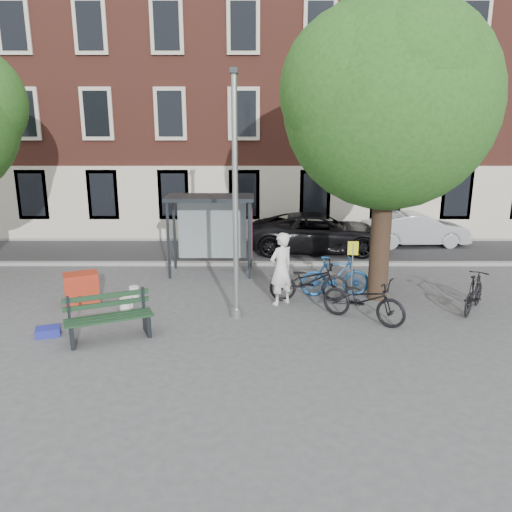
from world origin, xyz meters
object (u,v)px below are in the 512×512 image
Objects in this scene: bike_a at (309,281)px; bike_c at (363,299)px; lamppost at (235,211)px; bus_shelter at (222,217)px; painter at (281,269)px; notice_sign at (352,259)px; bench at (109,319)px; red_stand at (82,289)px; bike_d at (474,292)px; bike_b at (335,276)px; car_dark at (319,232)px; car_silver at (416,229)px.

bike_a is 1.96m from bike_c.
lamppost is 2.14× the size of bus_shelter.
notice_sign is (2.01, 0.34, 0.19)m from painter.
painter is at bearing 92.79° from bike_c.
bike_c is at bearing -13.47° from bench.
bench is 2.29× the size of red_stand.
bench is 9.39m from bike_d.
bike_b is 5.45m from car_dark.
bike_b is 7.73m from car_silver.
notice_sign is (6.12, 2.68, 0.74)m from bench.
car_silver is at bearing 27.09° from bus_shelter.
notice_sign is (-3.10, 0.91, 0.67)m from bike_d.
bike_a is 8.52m from car_silver.
bike_a is 6.33m from red_stand.
painter is 0.95m from bike_a.
bike_c is 2.47× the size of red_stand.
bus_shelter is at bearing 7.80° from bike_d.
red_stand is (-4.32, 0.95, -2.33)m from lamppost.
lamppost reaches higher than notice_sign.
bike_b is 1.97m from bike_c.
lamppost is at bearing 39.66° from bike_d.
bike_d is at bearing 136.10° from painter.
bench is 1.20× the size of notice_sign.
bike_a reaches higher than bike_c.
bike_c is (6.12, 1.07, 0.12)m from bench.
bike_a reaches higher than bike_d.
bike_b is 2.23× the size of red_stand.
bike_a is 2.47× the size of red_stand.
car_silver is 7.80m from notice_sign.
bike_c is 0.41× the size of car_dark.
lamppost is 6.79× the size of red_stand.
painter reaches higher than bike_a.
bike_d is 10.65m from red_stand.
notice_sign is at bearing -35.88° from bus_shelter.
red_stand is (-1.42, 2.29, -0.02)m from bench.
painter is (1.20, 1.00, -1.77)m from lamppost.
car_dark is at bearing 95.33° from notice_sign.
bike_b is at bearing -35.65° from bus_shelter.
bike_b is at bearing 30.68° from lamppost.
bus_shelter is at bearing 113.66° from car_silver.
bike_d reaches higher than red_stand.
lamppost is at bearing 135.07° from car_silver.
car_dark is at bearing 36.83° from bike_c.
painter is 0.99× the size of bench.
car_dark is (-3.35, 6.67, 0.22)m from bike_d.
car_dark is at bearing -9.25° from bike_a.
bike_a is 1.00× the size of bike_c.
bench is at bearing 147.66° from car_dark.
notice_sign is at bearing 146.33° from car_silver.
notice_sign is at bearing -129.90° from bike_b.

